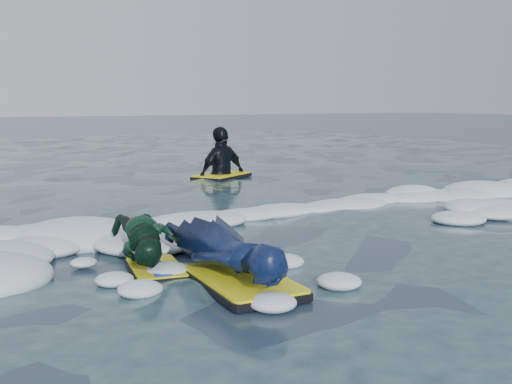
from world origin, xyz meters
The scene contains 5 objects.
ground centered at (0.00, 0.00, 0.00)m, with size 120.00×120.00×0.00m, color #152534.
foam_band centered at (0.00, 1.03, 0.00)m, with size 12.00×3.10×0.30m, color white, non-canonical shape.
prone_woman_unit centered at (-0.59, -0.85, 0.23)m, with size 0.71×1.73×0.44m.
prone_child_unit centered at (-1.00, -0.15, 0.22)m, with size 0.84×1.24×0.44m.
waiting_rider_unit centered at (2.52, 5.29, 0.06)m, with size 1.38×1.20×1.81m.
Camera 1 is at (-2.88, -5.21, 1.40)m, focal length 45.00 mm.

